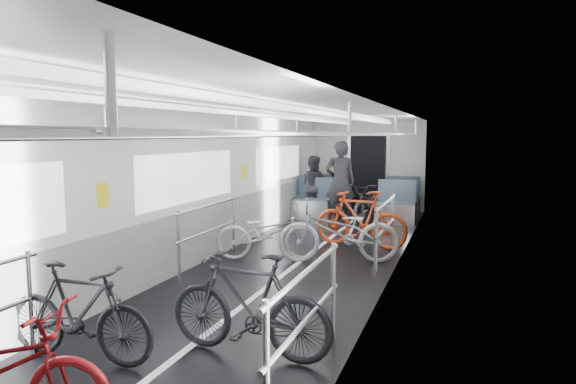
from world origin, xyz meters
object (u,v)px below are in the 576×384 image
Objects in this scene: bike_aisle at (367,204)px; person_standing at (340,182)px; person_seated at (313,186)px; bike_left_mid at (79,312)px; bike_right_mid at (339,232)px; bike_right_far at (361,219)px; bike_left_far at (268,233)px; bike_right_near at (249,304)px.

person_standing is (-0.66, 0.10, 0.46)m from bike_aisle.
person_seated is at bearing 156.91° from bike_aisle.
bike_left_mid is 0.81× the size of bike_aisle.
bike_left_mid is at bearing -34.94° from bike_right_mid.
bike_right_far is 0.91× the size of person_standing.
bike_right_far is at bearing 157.47° from bike_right_mid.
bike_right_far is at bearing -61.04° from bike_left_far.
person_seated is (-0.32, 8.63, 0.31)m from bike_left_mid.
person_standing reaches higher than bike_right_mid.
bike_right_mid is (-0.02, 3.67, 0.01)m from bike_right_near.
person_seated reaches higher than bike_right_near.
bike_right_near is at bearing 7.67° from bike_right_far.
bike_right_near is 8.20m from person_seated.
bike_aisle is at bearing -33.88° from bike_left_far.
person_standing reaches higher than bike_right_far.
bike_right_near is at bearing 104.49° from person_seated.
bike_right_mid is at bearing 113.75° from person_seated.
bike_right_near is 0.94× the size of bike_right_far.
bike_aisle is at bearing -164.00° from bike_right_far.
bike_left_far is 3.83m from person_standing.
bike_right_near is 3.67m from bike_right_mid.
bike_left_mid is 7.88m from bike_aisle.
bike_right_far is at bearing 92.00° from person_standing.
bike_left_mid is 0.87× the size of bike_right_far.
person_seated is at bearing -60.19° from person_standing.
bike_aisle is at bearing 165.69° from bike_right_mid.
bike_left_far is 3.81m from bike_aisle.
bike_right_mid is at bearing -100.14° from bike_left_far.
bike_right_far reaches higher than bike_left_mid.
person_seated is (-1.70, 4.35, 0.26)m from bike_right_mid.
bike_aisle is (-0.17, 3.51, -0.01)m from bike_right_mid.
bike_aisle is (-0.29, 2.28, -0.03)m from bike_right_far.
bike_right_mid is at bearing -81.38° from bike_aisle.
person_standing is at bearing 177.21° from bike_aisle.
bike_right_near is 7.17m from bike_aisle.
bike_right_far reaches higher than bike_right_mid.
bike_aisle is 1.77m from person_seated.
bike_right_mid is at bearing -176.28° from bike_right_near.
bike_left_far is 0.90× the size of bike_aisle.
bike_right_mid reaches higher than bike_left_far.
bike_right_near is at bearing -68.38° from bike_left_mid.
bike_aisle is (-0.18, 7.17, -0.00)m from bike_right_near.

